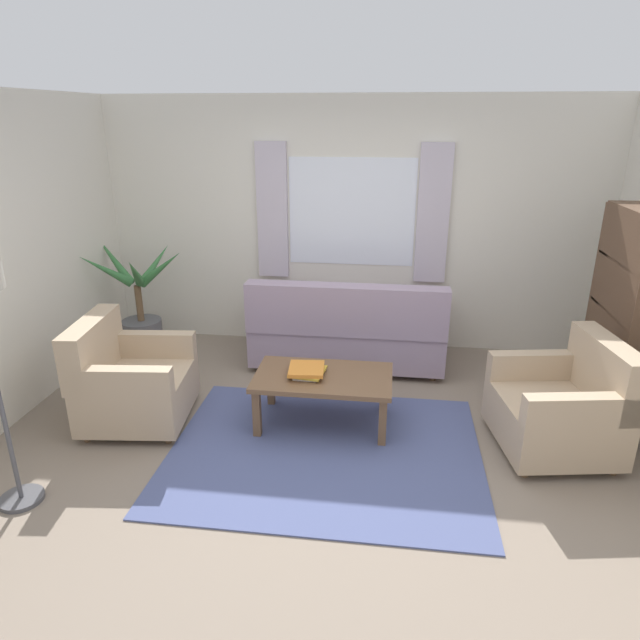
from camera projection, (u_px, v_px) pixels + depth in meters
ground_plane at (325, 452)px, 4.21m from camera, size 6.24×6.24×0.00m
wall_back at (352, 226)px, 5.86m from camera, size 5.32×0.12×2.60m
window_with_curtains at (351, 213)px, 5.73m from camera, size 1.98×0.07×1.40m
area_rug at (325, 451)px, 4.20m from camera, size 2.33×1.85×0.01m
couch at (347, 331)px, 5.54m from camera, size 1.90×0.82×0.92m
armchair_left at (130, 381)px, 4.54m from camera, size 0.91×0.92×0.88m
armchair_right at (564, 407)px, 4.14m from camera, size 0.95×0.97×0.88m
coffee_table at (323, 382)px, 4.47m from camera, size 1.10×0.64×0.44m
book_stack_on_table at (307, 371)px, 4.44m from camera, size 0.31×0.31×0.07m
potted_plant at (140, 313)px, 5.85m from camera, size 1.15×1.03×1.23m
bookshelf at (621, 323)px, 4.61m from camera, size 0.30×0.94×1.72m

